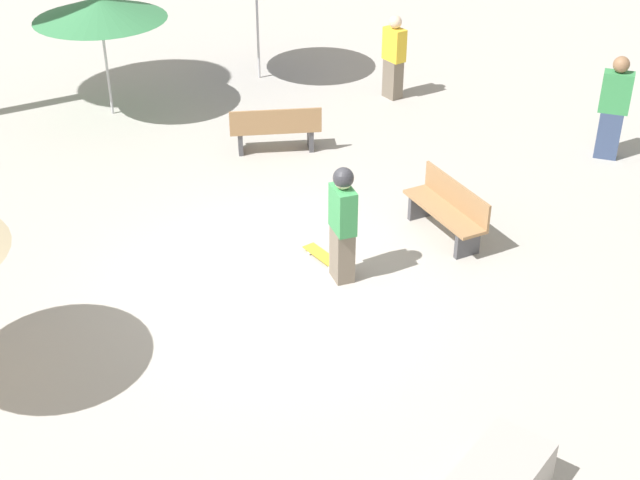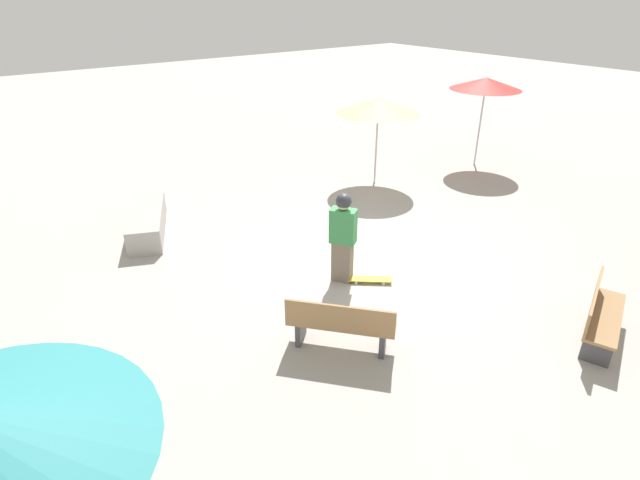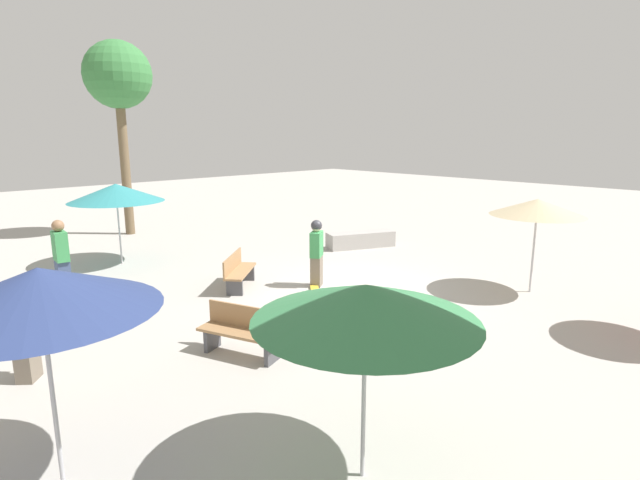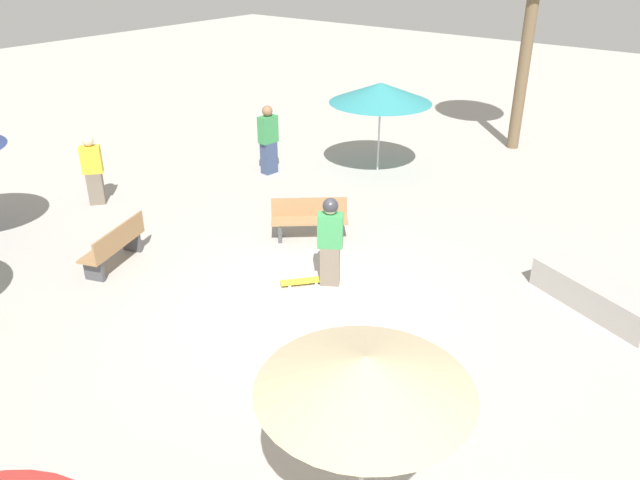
{
  "view_description": "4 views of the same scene",
  "coord_description": "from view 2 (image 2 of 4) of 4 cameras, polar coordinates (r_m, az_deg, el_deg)",
  "views": [
    {
      "loc": [
        9.82,
        2.95,
        6.89
      ],
      "look_at": [
        0.16,
        0.63,
        0.84
      ],
      "focal_mm": 50.0,
      "sensor_mm": 36.0,
      "label": 1
    },
    {
      "loc": [
        -6.32,
        5.93,
        4.85
      ],
      "look_at": [
        -0.26,
        1.34,
        0.97
      ],
      "focal_mm": 28.0,
      "sensor_mm": 36.0,
      "label": 2
    },
    {
      "loc": [
        -8.66,
        -7.98,
        3.82
      ],
      "look_at": [
        -0.28,
        0.69,
        1.22
      ],
      "focal_mm": 28.0,
      "sensor_mm": 36.0,
      "label": 3
    },
    {
      "loc": [
        5.75,
        -7.15,
        5.88
      ],
      "look_at": [
        -0.32,
        0.61,
        0.97
      ],
      "focal_mm": 35.0,
      "sensor_mm": 36.0,
      "label": 4
    }
  ],
  "objects": [
    {
      "name": "skater_main",
      "position": [
        8.84,
        2.64,
        0.6
      ],
      "size": [
        0.52,
        0.46,
        1.7
      ],
      "rotation": [
        0.0,
        0.0,
        3.72
      ],
      "color": "#726656",
      "rests_on": "ground_plane"
    },
    {
      "name": "shade_umbrella_red",
      "position": [
        15.52,
        18.43,
        16.6
      ],
      "size": [
        2.01,
        2.01,
        2.55
      ],
      "color": "#B7B7BC",
      "rests_on": "ground_plane"
    },
    {
      "name": "bench_far",
      "position": [
        7.42,
        2.39,
        -9.62
      ],
      "size": [
        1.5,
        1.38,
        0.85
      ],
      "rotation": [
        0.0,
        0.0,
        3.85
      ],
      "color": "#47474C",
      "rests_on": "ground_plane"
    },
    {
      "name": "skateboard",
      "position": [
        9.21,
        5.7,
        -4.48
      ],
      "size": [
        0.67,
        0.74,
        0.07
      ],
      "rotation": [
        0.0,
        0.0,
        4.01
      ],
      "color": "gold",
      "rests_on": "ground_plane"
    },
    {
      "name": "shade_umbrella_tan",
      "position": [
        13.42,
        6.68,
        15.01
      ],
      "size": [
        2.17,
        2.17,
        2.29
      ],
      "color": "#B7B7BC",
      "rests_on": "ground_plane"
    },
    {
      "name": "bench_near",
      "position": [
        8.7,
        29.42,
        -7.5
      ],
      "size": [
        0.97,
        1.65,
        0.85
      ],
      "rotation": [
        0.0,
        0.0,
        1.93
      ],
      "color": "#47474C",
      "rests_on": "ground_plane"
    },
    {
      "name": "ground_plane",
      "position": [
        9.93,
        5.27,
        -2.3
      ],
      "size": [
        60.0,
        60.0,
        0.0
      ],
      "primitive_type": "plane",
      "color": "#ADA8A0"
    },
    {
      "name": "concrete_ledge",
      "position": [
        11.54,
        -19.13,
        2.05
      ],
      "size": [
        2.39,
        1.55,
        0.53
      ],
      "rotation": [
        0.0,
        0.0,
        2.73
      ],
      "color": "#A8A39E",
      "rests_on": "ground_plane"
    }
  ]
}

